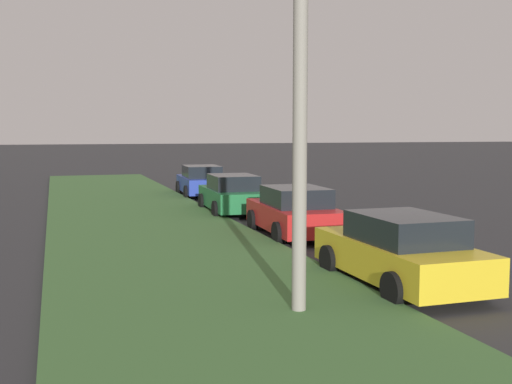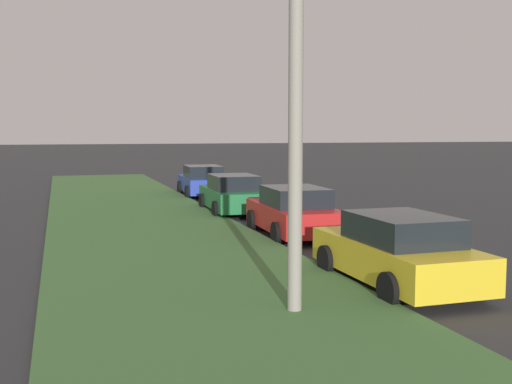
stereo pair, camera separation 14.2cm
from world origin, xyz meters
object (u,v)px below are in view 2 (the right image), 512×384
object	(u,v)px
parked_car_blue	(203,181)
parked_car_red	(294,212)
parked_car_green	(233,194)
streetlight	(316,53)
parked_car_yellow	(397,251)

from	to	relation	value
parked_car_blue	parked_car_red	bearing A→B (deg)	-176.56
parked_car_green	streetlight	bearing A→B (deg)	173.09
parked_car_yellow	parked_car_red	size ratio (longest dim) A/B	0.98
parked_car_blue	streetlight	size ratio (longest dim) A/B	0.59
streetlight	parked_car_red	bearing A→B (deg)	-18.50
parked_car_yellow	parked_car_green	xyz separation A→B (m)	(11.86, 0.15, 0.00)
parked_car_red	parked_car_blue	distance (m)	12.06
parked_car_yellow	parked_car_blue	bearing A→B (deg)	-0.74
streetlight	parked_car_yellow	bearing A→B (deg)	-60.83
streetlight	parked_car_blue	bearing A→B (deg)	-7.23
parked_car_green	parked_car_blue	world-z (taller)	same
parked_car_yellow	parked_car_green	bearing A→B (deg)	0.45
parked_car_red	parked_car_blue	size ratio (longest dim) A/B	1.00
parked_car_red	parked_car_blue	xyz separation A→B (m)	(12.06, 0.06, 0.00)
parked_car_red	parked_car_green	distance (m)	5.55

